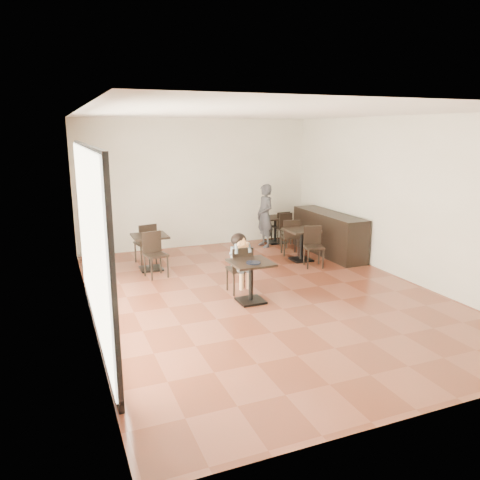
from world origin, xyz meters
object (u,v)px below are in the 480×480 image
cafe_table_left (150,252)px  chair_mid_a (290,237)px  child_table (251,282)px  chair_back_b (289,230)px  child_chair (239,269)px  chair_back_a (280,227)px  child (239,263)px  cafe_table_mid (301,245)px  cafe_table_back (275,230)px  chair_mid_b (314,247)px  chair_left_a (145,243)px  adult_patron (265,216)px  chair_left_b (156,255)px

cafe_table_left → chair_mid_a: 3.34m
child_table → chair_back_b: 4.11m
child_chair → chair_back_a: size_ratio=1.05×
child → chair_mid_a: child is taller
child_chair → chair_back_a: child_chair is taller
cafe_table_mid → cafe_table_back: (0.21, 1.77, -0.02)m
child_table → chair_back_b: bearing=52.9°
chair_mid_b → chair_back_a: 2.35m
child → cafe_table_back: (2.33, 3.22, -0.20)m
chair_mid_b → chair_back_a: bearing=97.5°
child_table → child_chair: bearing=90.0°
chair_left_a → cafe_table_mid: bearing=149.9°
child_chair → chair_mid_b: size_ratio=1.00×
adult_patron → chair_mid_b: (0.21, -2.07, -0.36)m
chair_left_b → cafe_table_back: bearing=14.7°
child → chair_back_a: (2.48, 3.22, -0.13)m
child_chair → cafe_table_mid: 2.57m
adult_patron → chair_back_a: adult_patron is taller
cafe_table_left → chair_back_a: bearing=17.9°
chair_mid_b → chair_back_b: chair_mid_b is taller
child_table → cafe_table_back: bearing=58.2°
child_table → cafe_table_back: size_ratio=1.05×
child → child_chair: bearing=0.0°
cafe_table_left → child: bearing=-59.0°
child → adult_patron: bearing=57.2°
chair_left_a → chair_left_b: 1.10m
chair_mid_b → chair_left_a: (-3.34, 1.68, 0.02)m
child_chair → child: (0.00, 0.00, 0.11)m
adult_patron → chair_back_a: (0.56, 0.25, -0.38)m
chair_back_a → chair_left_b: bearing=21.3°
chair_left_a → chair_back_b: 3.70m
chair_left_b → adult_patron: bearing=14.0°
chair_mid_a → child_chair: bearing=59.5°
adult_patron → chair_left_b: 3.49m
chair_mid_b → chair_back_a: chair_mid_b is taller
chair_left_b → chair_left_a: bearing=78.5°
child → cafe_table_back: bearing=54.1°
chair_left_a → chair_back_a: (3.69, 0.64, -0.04)m
chair_back_a → chair_back_b: bearing=86.0°
cafe_table_mid → chair_back_a: chair_back_a is taller
child_chair → cafe_table_left: bearing=-59.0°
cafe_table_left → chair_left_a: (0.00, 0.55, 0.08)m
cafe_table_back → chair_mid_b: (-0.21, -2.32, 0.09)m
child → chair_left_a: 2.85m
child → cafe_table_left: (-1.22, 2.03, -0.17)m
child → chair_mid_b: (2.12, 0.90, -0.11)m
cafe_table_back → child_chair: bearing=-125.9°
child_table → chair_back_b: chair_back_b is taller
adult_patron → cafe_table_back: adult_patron is taller
chair_back_b → adult_patron: bearing=152.1°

